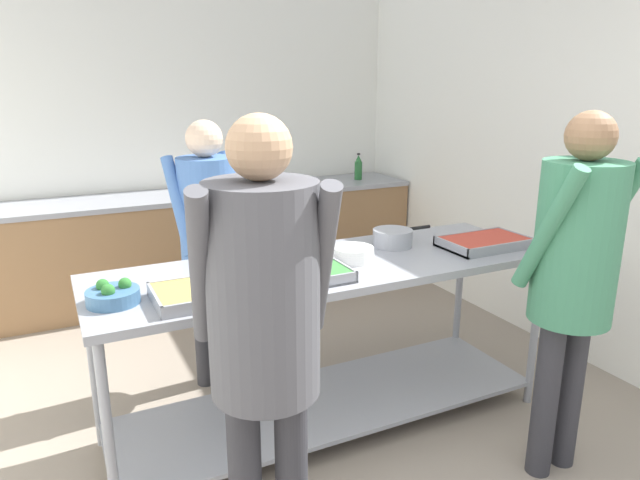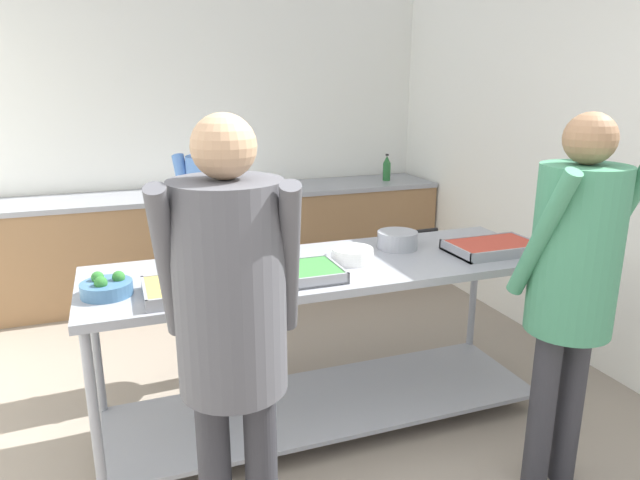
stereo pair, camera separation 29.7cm
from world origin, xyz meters
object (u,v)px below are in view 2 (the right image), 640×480
Objects in this scene: serving_tray_roast at (201,287)px; guest_serving_left at (231,313)px; cook_behind_counter at (218,224)px; sauce_pan at (398,239)px; serving_tray_greens at (493,247)px; broccoli_bowl at (107,287)px; serving_tray_vegetables at (301,273)px; water_bottle at (387,168)px; plate_stack at (352,255)px; guest_serving_right at (574,269)px.

serving_tray_roast is 0.63m from guest_serving_left.
cook_behind_counter is (0.24, 0.92, 0.05)m from serving_tray_roast.
cook_behind_counter reaches higher than serving_tray_roast.
serving_tray_roast is 1.36× the size of sauce_pan.
guest_serving_left is at bearing -156.15° from serving_tray_greens.
guest_serving_left is (0.40, -0.73, 0.11)m from broccoli_bowl.
serving_tray_greens is (1.12, 0.05, 0.00)m from serving_tray_vegetables.
cook_behind_counter is 6.38× the size of water_bottle.
cook_behind_counter is (-1.35, 0.83, 0.05)m from serving_tray_greens.
sauce_pan is (0.33, 0.13, 0.02)m from plate_stack.
water_bottle reaches higher than broccoli_bowl.
plate_stack is at bearing 129.42° from guest_serving_right.
broccoli_bowl is 0.87× the size of water_bottle.
serving_tray_greens is at bearing -102.93° from water_bottle.
sauce_pan is at bearing 15.82° from serving_tray_roast.
water_bottle is at bearing 59.71° from plate_stack.
serving_tray_vegetables is 0.80m from guest_serving_left.
water_bottle reaches higher than sauce_pan.
sauce_pan is (1.14, 0.32, 0.03)m from serving_tray_roast.
broccoli_bowl is 0.45× the size of serving_tray_roast.
plate_stack is 2.65m from water_bottle.
serving_tray_roast is 0.83m from plate_stack.
broccoli_bowl is 0.84m from guest_serving_left.
guest_serving_right is (0.67, -0.81, 0.10)m from plate_stack.
guest_serving_left is 1.07× the size of cook_behind_counter.
sauce_pan is 1.47m from guest_serving_left.
serving_tray_roast is 0.95m from cook_behind_counter.
guest_serving_right reaches higher than serving_tray_roast.
serving_tray_greens is 1.59m from cook_behind_counter.
broccoli_bowl is 1.54m from sauce_pan.
plate_stack is at bearing 172.36° from serving_tray_greens.
water_bottle is (2.13, 3.09, -0.06)m from guest_serving_left.
guest_serving_right reaches higher than cook_behind_counter.
plate_stack is 0.89× the size of water_bottle.
guest_serving_left reaches higher than serving_tray_greens.
sauce_pan is at bearing -33.66° from cook_behind_counter.
guest_serving_right is at bearing -50.58° from plate_stack.
broccoli_bowl reaches higher than serving_tray_vegetables.
guest_serving_right is (-0.12, -0.70, 0.11)m from serving_tray_greens.
serving_tray_vegetables is at bearing -124.33° from water_bottle.
guest_serving_right is (1.47, -0.62, 0.11)m from serving_tray_roast.
cook_behind_counter is at bearing 104.38° from serving_tray_vegetables.
guest_serving_right reaches higher than water_bottle.
serving_tray_greens is at bearing 80.25° from guest_serving_right.
broccoli_bowl reaches higher than serving_tray_roast.
serving_tray_roast is 1.02× the size of serving_tray_greens.
guest_serving_left reaches higher than serving_tray_vegetables.
guest_serving_right reaches higher than sauce_pan.
broccoli_bowl is 1.03m from cook_behind_counter.
serving_tray_vegetables is 0.22× the size of guest_serving_left.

